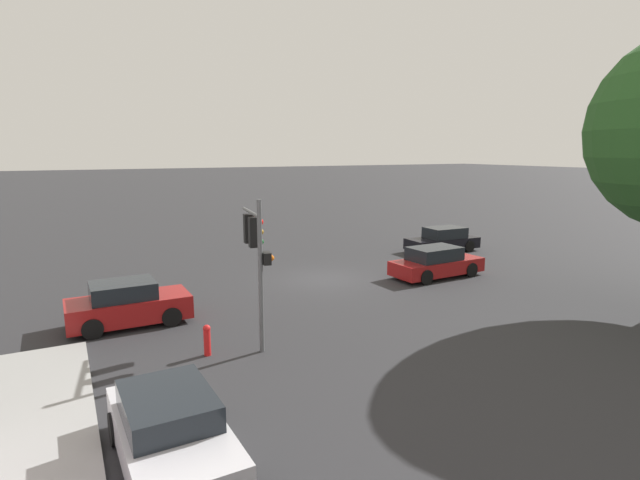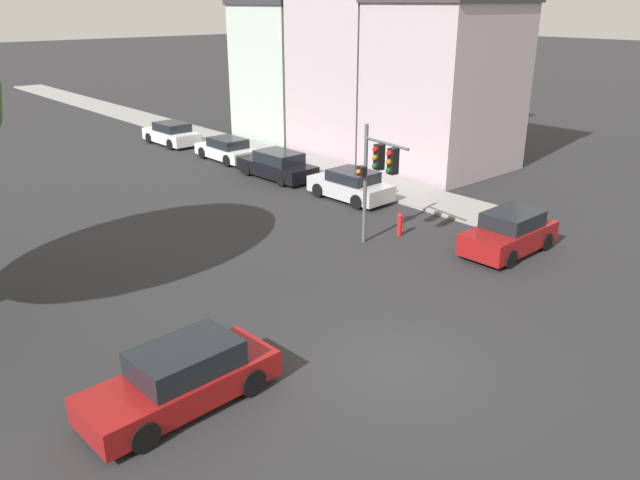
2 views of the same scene
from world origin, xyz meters
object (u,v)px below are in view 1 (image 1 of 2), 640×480
crossing_car_2 (436,263)px  parked_car_0 (171,431)px  crossing_car_1 (128,305)px  crossing_car_0 (443,240)px  fire_hydrant (207,339)px  traffic_signal (256,243)px

crossing_car_2 → parked_car_0: (13.83, 8.78, -0.01)m
crossing_car_1 → crossing_car_2: bearing=0.3°
crossing_car_0 → fire_hydrant: (16.28, 8.61, -0.17)m
traffic_signal → fire_hydrant: (1.65, 0.27, -2.63)m
crossing_car_1 → crossing_car_0: bearing=14.1°
crossing_car_0 → fire_hydrant: size_ratio=4.73×
traffic_signal → crossing_car_1: 5.41m
traffic_signal → parked_car_0: size_ratio=1.10×
crossing_car_2 → fire_hydrant: bearing=-163.7°
traffic_signal → crossing_car_2: size_ratio=0.99×
crossing_car_0 → crossing_car_1: (17.98, 4.84, 0.05)m
crossing_car_0 → fire_hydrant: crossing_car_0 is taller
traffic_signal → parked_car_0: 6.62m
traffic_signal → fire_hydrant: 3.12m
crossing_car_0 → traffic_signal: bearing=31.5°
crossing_car_0 → crossing_car_2: size_ratio=0.96×
parked_car_0 → fire_hydrant: (-1.94, -4.72, -0.17)m
fire_hydrant → crossing_car_2: bearing=-161.1°
crossing_car_2 → parked_car_0: crossing_car_2 is taller
crossing_car_1 → fire_hydrant: bearing=-66.6°
crossing_car_0 → crossing_car_2: bearing=47.8°
crossing_car_1 → crossing_car_2: size_ratio=0.87×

